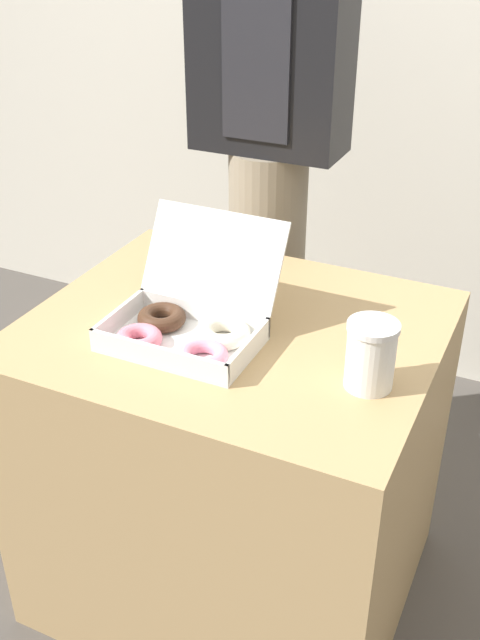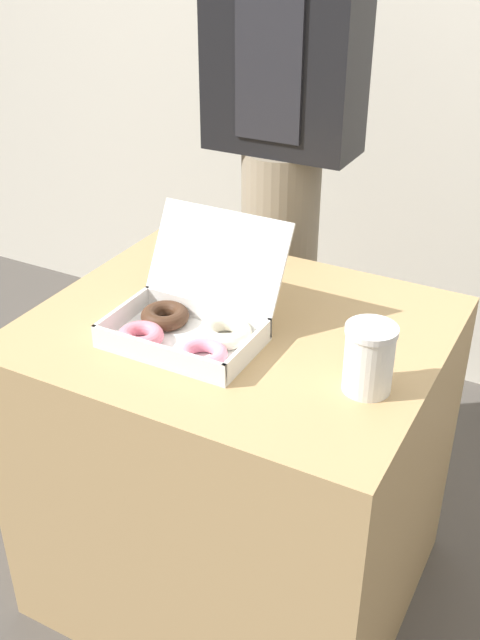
% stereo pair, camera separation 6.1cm
% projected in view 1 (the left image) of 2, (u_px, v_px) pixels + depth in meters
% --- Properties ---
extents(ground_plane, '(14.00, 14.00, 0.00)m').
position_uv_depth(ground_plane, '(235.00, 575.00, 1.96)').
color(ground_plane, '#4C4742').
extents(table, '(0.85, 0.72, 0.76)m').
position_uv_depth(table, '(235.00, 463.00, 1.77)').
color(table, tan).
rests_on(table, ground_plane).
extents(donut_box, '(0.30, 0.31, 0.22)m').
position_uv_depth(donut_box, '(188.00, 323.00, 1.50)').
color(donut_box, white).
rests_on(donut_box, table).
extents(coffee_cup, '(0.10, 0.10, 0.13)m').
position_uv_depth(coffee_cup, '(371.00, 355.00, 1.35)').
color(coffee_cup, white).
rests_on(coffee_cup, table).
extents(person_customer, '(0.39, 0.23, 1.82)m').
position_uv_depth(person_customer, '(270.00, 127.00, 1.93)').
color(person_customer, gray).
rests_on(person_customer, ground_plane).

